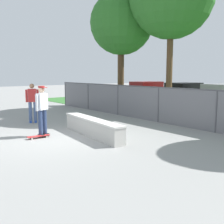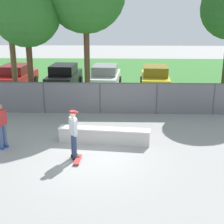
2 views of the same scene
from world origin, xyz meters
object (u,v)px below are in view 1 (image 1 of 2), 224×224
(concrete_ledge, at_px, (92,127))
(tree_near_right, at_px, (121,24))
(car_white, at_px, (223,98))
(bystander, at_px, (32,101))
(skateboarder, at_px, (42,108))
(skateboard, at_px, (39,136))
(tree_near_left, at_px, (120,16))
(car_black, at_px, (184,95))
(car_red, at_px, (147,92))

(concrete_ledge, bearing_deg, tree_near_right, 130.40)
(car_white, xyz_separation_m, bystander, (-3.53, -10.37, 0.17))
(car_white, relative_size, bystander, 2.37)
(car_white, height_order, bystander, bystander)
(skateboarder, relative_size, skateboard, 2.28)
(tree_near_left, height_order, car_black, tree_near_left)
(tree_near_right, xyz_separation_m, car_red, (-2.36, 4.64, -4.29))
(concrete_ledge, relative_size, tree_near_right, 0.54)
(tree_near_left, relative_size, car_white, 1.71)
(skateboarder, bearing_deg, bystander, 163.87)
(concrete_ledge, xyz_separation_m, car_white, (-0.43, 9.74, 0.51))
(car_white, bearing_deg, tree_near_right, -129.17)
(skateboard, xyz_separation_m, tree_near_left, (-4.59, 7.65, 5.75))
(skateboard, relative_size, car_black, 0.19)
(skateboard, height_order, car_white, car_white)
(skateboard, bearing_deg, tree_near_right, 116.80)
(concrete_ledge, xyz_separation_m, skateboarder, (-1.02, -1.48, 0.71))
(tree_near_left, bearing_deg, car_white, 37.14)
(skateboard, relative_size, tree_near_right, 0.12)
(tree_near_left, xyz_separation_m, car_red, (-1.17, 3.73, -4.98))
(car_red, bearing_deg, tree_near_left, -72.59)
(car_black, distance_m, bystander, 10.51)
(skateboard, bearing_deg, concrete_ledge, 63.21)
(concrete_ledge, height_order, tree_near_left, tree_near_left)
(tree_near_left, bearing_deg, skateboarder, -59.08)
(concrete_ledge, distance_m, car_black, 10.42)
(skateboard, bearing_deg, car_black, 101.94)
(concrete_ledge, height_order, car_white, car_white)
(tree_near_right, bearing_deg, tree_near_left, 142.61)
(bystander, bearing_deg, tree_near_right, 93.15)
(car_black, height_order, car_white, same)
(bystander, bearing_deg, car_black, 86.48)
(car_red, bearing_deg, skateboard, -63.15)
(car_red, bearing_deg, skateboarder, -63.28)
(car_red, bearing_deg, car_black, 3.49)
(concrete_ledge, bearing_deg, skateboarder, -124.73)
(tree_near_left, bearing_deg, bystander, -77.13)
(concrete_ledge, relative_size, car_red, 0.88)
(skateboarder, bearing_deg, tree_near_left, 120.92)
(tree_near_right, bearing_deg, car_white, 50.83)
(concrete_ledge, distance_m, car_red, 11.73)
(skateboarder, xyz_separation_m, car_white, (0.59, 11.22, -0.19))
(concrete_ledge, xyz_separation_m, tree_near_left, (-5.46, 5.93, 5.50))
(skateboarder, bearing_deg, car_red, 116.72)
(car_red, bearing_deg, tree_near_right, -63.06)
(tree_near_left, distance_m, tree_near_right, 1.65)
(skateboarder, relative_size, tree_near_left, 0.25)
(tree_near_left, height_order, car_red, tree_near_left)
(car_red, xyz_separation_m, bystander, (2.67, -10.29, 0.17))
(car_red, distance_m, bystander, 10.63)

